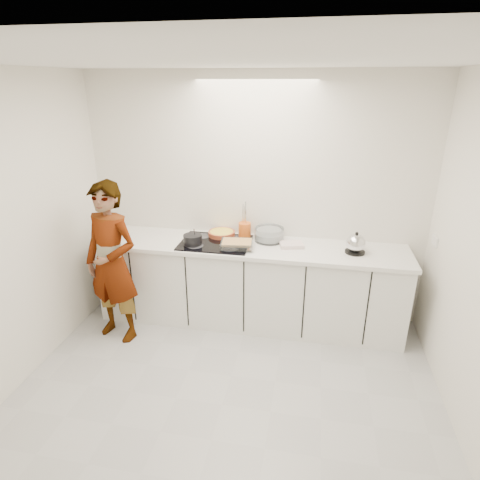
% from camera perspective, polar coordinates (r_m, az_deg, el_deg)
% --- Properties ---
extents(floor, '(3.60, 3.20, 0.00)m').
position_cam_1_polar(floor, '(3.57, -2.54, -22.37)').
color(floor, '#B6B6B5').
rests_on(floor, ground).
extents(ceiling, '(3.60, 3.20, 0.00)m').
position_cam_1_polar(ceiling, '(2.57, -3.58, 24.23)').
color(ceiling, white).
rests_on(ceiling, wall_back).
extents(wall_back, '(3.60, 0.00, 2.60)m').
position_cam_1_polar(wall_back, '(4.31, 2.03, 5.71)').
color(wall_back, silver).
rests_on(wall_back, ground).
extents(wall_front, '(3.60, 0.00, 2.60)m').
position_cam_1_polar(wall_front, '(1.61, -18.10, -27.15)').
color(wall_front, silver).
rests_on(wall_front, ground).
extents(base_cabinets, '(3.20, 0.58, 0.87)m').
position_cam_1_polar(base_cabinets, '(4.34, 1.22, -6.50)').
color(base_cabinets, white).
rests_on(base_cabinets, floor).
extents(countertop, '(3.24, 0.64, 0.04)m').
position_cam_1_polar(countertop, '(4.14, 1.27, -0.95)').
color(countertop, white).
rests_on(countertop, base_cabinets).
extents(hob, '(0.72, 0.54, 0.01)m').
position_cam_1_polar(hob, '(4.18, -3.50, -0.36)').
color(hob, black).
rests_on(hob, countertop).
extents(tart_dish, '(0.37, 0.37, 0.05)m').
position_cam_1_polar(tart_dish, '(4.34, -2.63, 0.99)').
color(tart_dish, '#AD4828').
rests_on(tart_dish, hob).
extents(saucepan, '(0.22, 0.22, 0.18)m').
position_cam_1_polar(saucepan, '(4.12, -6.76, 0.04)').
color(saucepan, black).
rests_on(saucepan, hob).
extents(baking_dish, '(0.35, 0.28, 0.06)m').
position_cam_1_polar(baking_dish, '(4.03, -0.43, -0.55)').
color(baking_dish, silver).
rests_on(baking_dish, hob).
extents(mixing_bowl, '(0.39, 0.39, 0.14)m').
position_cam_1_polar(mixing_bowl, '(4.23, 4.16, 0.74)').
color(mixing_bowl, silver).
rests_on(mixing_bowl, countertop).
extents(tea_towel, '(0.27, 0.22, 0.04)m').
position_cam_1_polar(tea_towel, '(4.12, 7.34, -0.67)').
color(tea_towel, white).
rests_on(tea_towel, countertop).
extents(kettle, '(0.25, 0.25, 0.22)m').
position_cam_1_polar(kettle, '(4.07, 16.13, -0.57)').
color(kettle, black).
rests_on(kettle, countertop).
extents(utensil_crock, '(0.16, 0.16, 0.17)m').
position_cam_1_polar(utensil_crock, '(4.30, 0.67, 1.41)').
color(utensil_crock, orange).
rests_on(utensil_crock, countertop).
extents(cook, '(0.68, 0.53, 1.64)m').
position_cam_1_polar(cook, '(4.13, -17.76, -3.19)').
color(cook, white).
rests_on(cook, floor).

